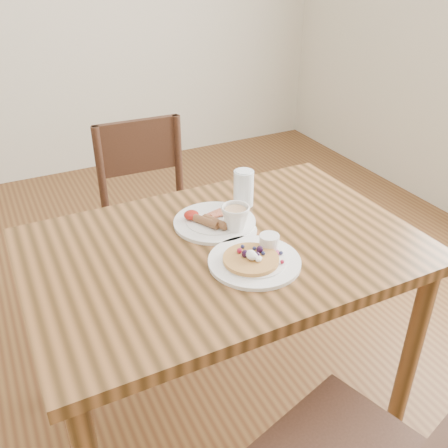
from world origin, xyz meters
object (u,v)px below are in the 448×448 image
at_px(pancake_plate, 255,258).
at_px(breakfast_plate, 214,221).
at_px(teacup_saucer, 235,220).
at_px(water_glass, 244,188).
at_px(dining_table, 224,270).
at_px(chair_far, 152,213).

height_order(pancake_plate, breakfast_plate, pancake_plate).
xyz_separation_m(pancake_plate, teacup_saucer, (0.03, 0.18, 0.03)).
height_order(breakfast_plate, water_glass, water_glass).
bearing_deg(dining_table, chair_far, 89.39).
height_order(chair_far, pancake_plate, chair_far).
distance_m(dining_table, water_glass, 0.31).
relative_size(dining_table, teacup_saucer, 8.57).
bearing_deg(water_glass, chair_far, 107.33).
bearing_deg(dining_table, teacup_saucer, 36.09).
relative_size(breakfast_plate, water_glass, 2.11).
xyz_separation_m(pancake_plate, breakfast_plate, (-0.01, 0.25, -0.00)).
bearing_deg(water_glass, dining_table, -131.67).
xyz_separation_m(chair_far, teacup_saucer, (0.06, -0.69, 0.30)).
distance_m(dining_table, teacup_saucer, 0.16).
height_order(dining_table, teacup_saucer, teacup_saucer).
relative_size(pancake_plate, breakfast_plate, 1.00).
distance_m(chair_far, breakfast_plate, 0.67).
xyz_separation_m(dining_table, teacup_saucer, (0.06, 0.05, 0.14)).
height_order(pancake_plate, teacup_saucer, teacup_saucer).
relative_size(chair_far, pancake_plate, 3.26).
distance_m(dining_table, breakfast_plate, 0.17).
bearing_deg(teacup_saucer, dining_table, -143.91).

